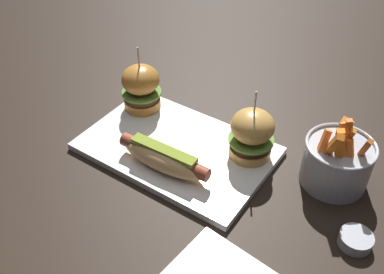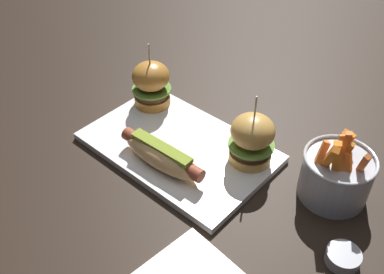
{
  "view_description": "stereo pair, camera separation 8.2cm",
  "coord_description": "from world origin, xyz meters",
  "px_view_note": "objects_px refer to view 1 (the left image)",
  "views": [
    {
      "loc": [
        0.38,
        -0.52,
        0.58
      ],
      "look_at": [
        0.04,
        0.0,
        0.05
      ],
      "focal_mm": 41.16,
      "sensor_mm": 36.0,
      "label": 1
    },
    {
      "loc": [
        0.45,
        -0.47,
        0.58
      ],
      "look_at": [
        0.04,
        0.0,
        0.05
      ],
      "focal_mm": 41.16,
      "sensor_mm": 36.0,
      "label": 2
    }
  ],
  "objects_px": {
    "hot_dog": "(164,158)",
    "slider_right": "(252,134)",
    "platter_main": "(177,149)",
    "sauce_ramekin": "(356,240)",
    "fries_bucket": "(337,161)",
    "slider_left": "(141,87)"
  },
  "relations": [
    {
      "from": "slider_right",
      "to": "sauce_ramekin",
      "type": "height_order",
      "value": "slider_right"
    },
    {
      "from": "slider_right",
      "to": "platter_main",
      "type": "bearing_deg",
      "value": -154.96
    },
    {
      "from": "platter_main",
      "to": "hot_dog",
      "type": "height_order",
      "value": "hot_dog"
    },
    {
      "from": "hot_dog",
      "to": "slider_right",
      "type": "bearing_deg",
      "value": 46.98
    },
    {
      "from": "platter_main",
      "to": "sauce_ramekin",
      "type": "xyz_separation_m",
      "value": [
        0.36,
        -0.02,
        0.0
      ]
    },
    {
      "from": "hot_dog",
      "to": "slider_right",
      "type": "height_order",
      "value": "slider_right"
    },
    {
      "from": "platter_main",
      "to": "hot_dog",
      "type": "bearing_deg",
      "value": -75.22
    },
    {
      "from": "slider_right",
      "to": "sauce_ramekin",
      "type": "distance_m",
      "value": 0.25
    },
    {
      "from": "slider_left",
      "to": "sauce_ramekin",
      "type": "relative_size",
      "value": 2.7
    },
    {
      "from": "hot_dog",
      "to": "slider_left",
      "type": "bearing_deg",
      "value": 140.67
    },
    {
      "from": "hot_dog",
      "to": "sauce_ramekin",
      "type": "relative_size",
      "value": 3.49
    },
    {
      "from": "platter_main",
      "to": "slider_right",
      "type": "xyz_separation_m",
      "value": [
        0.13,
        0.06,
        0.06
      ]
    },
    {
      "from": "slider_left",
      "to": "slider_right",
      "type": "distance_m",
      "value": 0.26
    },
    {
      "from": "slider_right",
      "to": "fries_bucket",
      "type": "height_order",
      "value": "slider_right"
    },
    {
      "from": "platter_main",
      "to": "slider_right",
      "type": "bearing_deg",
      "value": 25.04
    },
    {
      "from": "platter_main",
      "to": "hot_dog",
      "type": "relative_size",
      "value": 1.95
    },
    {
      "from": "slider_left",
      "to": "fries_bucket",
      "type": "bearing_deg",
      "value": 4.14
    },
    {
      "from": "fries_bucket",
      "to": "platter_main",
      "type": "bearing_deg",
      "value": -161.43
    },
    {
      "from": "platter_main",
      "to": "sauce_ramekin",
      "type": "distance_m",
      "value": 0.36
    },
    {
      "from": "hot_dog",
      "to": "slider_left",
      "type": "relative_size",
      "value": 1.29
    },
    {
      "from": "slider_left",
      "to": "sauce_ramekin",
      "type": "height_order",
      "value": "slider_left"
    },
    {
      "from": "hot_dog",
      "to": "slider_right",
      "type": "distance_m",
      "value": 0.17
    }
  ]
}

